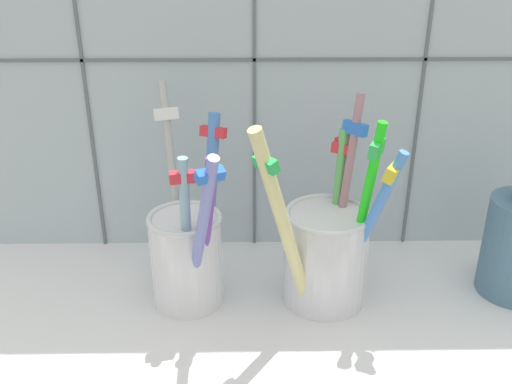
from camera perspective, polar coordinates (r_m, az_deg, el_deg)
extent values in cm
cube|color=silver|center=(53.57, 0.01, -11.83)|extent=(64.00, 22.00, 2.00)
cube|color=#B2C1CC|center=(55.81, -0.18, 14.09)|extent=(64.00, 2.00, 45.00)
cube|color=slate|center=(56.83, -16.98, 13.23)|extent=(0.30, 0.20, 45.00)
cube|color=slate|center=(54.73, -0.17, 13.87)|extent=(0.30, 0.20, 45.00)
cube|color=slate|center=(57.21, 16.54, 13.36)|extent=(0.30, 0.20, 45.00)
cube|color=slate|center=(54.91, -0.17, 12.97)|extent=(64.00, 0.20, 0.30)
cylinder|color=white|center=(51.56, -6.89, -6.69)|extent=(6.32, 6.32, 8.36)
torus|color=silver|center=(49.49, -7.14, -2.57)|extent=(6.50, 6.50, 0.50)
cylinder|color=#4F86D7|center=(51.68, -4.57, -1.12)|extent=(2.51, 3.99, 16.21)
cube|color=#E5333F|center=(50.10, -4.25, 5.96)|extent=(2.48, 1.73, 1.01)
cylinder|color=purple|center=(47.94, -5.15, -4.47)|extent=(3.39, 2.70, 14.60)
cube|color=green|center=(44.84, -4.55, 1.80)|extent=(1.71, 2.04, 1.24)
cylinder|color=#8386D8|center=(46.14, -5.56, -4.59)|extent=(4.11, 6.88, 16.40)
cube|color=blue|center=(41.19, -4.58, 1.68)|extent=(2.38, 1.91, 1.09)
cylinder|color=#B6B7B7|center=(53.20, -8.08, 0.66)|extent=(2.69, 6.68, 18.20)
cube|color=white|center=(52.84, -8.90, 7.64)|extent=(2.40, 1.73, 1.29)
cylinder|color=#90B6C7|center=(48.11, -6.88, -4.42)|extent=(1.17, 2.02, 14.52)
cube|color=#E5333F|center=(45.26, -7.20, 1.49)|extent=(2.30, 1.21, 0.93)
cylinder|color=silver|center=(51.63, 6.87, -6.43)|extent=(7.33, 7.33, 8.68)
torus|color=silver|center=(49.51, 7.13, -2.15)|extent=(7.46, 7.46, 0.50)
cylinder|color=#B4788A|center=(50.69, 8.71, -0.55)|extent=(2.91, 2.69, 18.28)
cube|color=blue|center=(48.97, 9.79, 6.25)|extent=(2.08, 2.20, 1.11)
cylinder|color=#65BF63|center=(51.77, 7.90, -1.91)|extent=(1.98, 2.64, 15.05)
cube|color=#E5333F|center=(49.99, 8.56, 4.28)|extent=(1.99, 1.54, 0.95)
cylinder|color=#4D8EEF|center=(48.54, 10.74, -3.95)|extent=(5.34, 3.61, 15.42)
cube|color=yellow|center=(45.60, 13.39, 1.87)|extent=(2.00, 2.29, 1.38)
cylinder|color=#23EF1F|center=(48.63, 10.42, -2.60)|extent=(2.84, 1.95, 17.14)
cube|color=green|center=(45.90, 11.87, 4.28)|extent=(1.87, 2.63, 1.24)
cylinder|color=#F1E298|center=(45.45, 2.88, -3.69)|extent=(6.31, 5.19, 18.21)
cube|color=green|center=(41.66, 1.01, 2.81)|extent=(2.12, 2.33, 1.16)
cylinder|color=purple|center=(52.79, 7.99, -1.82)|extent=(2.54, 3.22, 14.33)
cube|color=#E5333F|center=(51.15, 8.84, 4.69)|extent=(2.03, 1.72, 1.09)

